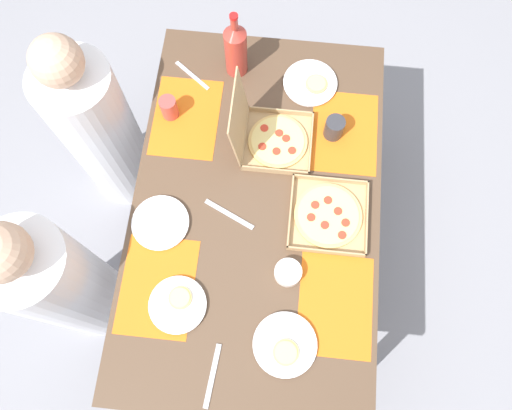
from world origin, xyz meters
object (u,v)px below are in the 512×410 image
(pizza_box_center, at_px, (328,216))
(diner_left_seat, at_px, (66,284))
(cup_clear_right, at_px, (169,108))
(pizza_box_corner_left, at_px, (269,137))
(plate_near_left, at_px, (311,83))
(plate_middle, at_px, (161,223))
(condiment_bowl, at_px, (288,273))
(cup_spare, at_px, (334,128))
(plate_near_right, at_px, (285,345))
(diner_right_seat, at_px, (102,133))
(soda_bottle, at_px, (236,49))
(plate_far_right, at_px, (178,304))

(pizza_box_center, xyz_separation_m, diner_left_seat, (-0.32, 1.00, -0.22))
(cup_clear_right, xyz_separation_m, diner_left_seat, (-0.69, 0.35, -0.26))
(pizza_box_corner_left, distance_m, plate_near_left, 0.32)
(plate_middle, height_order, condiment_bowl, condiment_bowl)
(cup_spare, bearing_deg, plate_near_right, 171.83)
(cup_clear_right, height_order, diner_left_seat, diner_left_seat)
(plate_near_right, bearing_deg, pizza_box_corner_left, 9.45)
(plate_middle, bearing_deg, pizza_box_corner_left, -44.36)
(pizza_box_corner_left, xyz_separation_m, cup_clear_right, (0.08, 0.41, 0.00))
(plate_near_left, height_order, plate_near_right, same)
(plate_near_left, distance_m, diner_right_seat, 0.95)
(plate_near_right, bearing_deg, plate_middle, 51.99)
(cup_spare, height_order, condiment_bowl, cup_spare)
(cup_spare, bearing_deg, cup_clear_right, 88.25)
(pizza_box_center, height_order, cup_spare, cup_spare)
(soda_bottle, height_order, diner_left_seat, diner_left_seat)
(pizza_box_center, height_order, condiment_bowl, condiment_bowl)
(soda_bottle, height_order, condiment_bowl, soda_bottle)
(pizza_box_center, xyz_separation_m, plate_middle, (-0.09, 0.62, -0.00))
(plate_near_left, relative_size, cup_clear_right, 2.25)
(diner_right_seat, bearing_deg, pizza_box_center, -109.77)
(plate_near_left, distance_m, cup_spare, 0.24)
(diner_right_seat, bearing_deg, plate_near_left, -77.16)
(pizza_box_center, height_order, cup_clear_right, cup_clear_right)
(plate_near_right, height_order, condiment_bowl, condiment_bowl)
(plate_near_right, xyz_separation_m, diner_right_seat, (0.84, 0.88, -0.23))
(diner_right_seat, bearing_deg, plate_middle, -139.74)
(plate_near_right, relative_size, soda_bottle, 0.69)
(cup_spare, bearing_deg, plate_middle, 125.61)
(diner_left_seat, bearing_deg, condiment_bowl, -83.87)
(pizza_box_center, distance_m, diner_right_seat, 1.09)
(condiment_bowl, height_order, diner_left_seat, diner_left_seat)
(soda_bottle, distance_m, diner_left_seat, 1.15)
(pizza_box_center, xyz_separation_m, diner_right_seat, (0.36, 1.00, -0.23))
(plate_near_right, bearing_deg, soda_bottle, 15.09)
(pizza_box_center, relative_size, plate_near_right, 1.30)
(diner_right_seat, bearing_deg, cup_spare, -90.64)
(plate_near_left, relative_size, diner_right_seat, 0.19)
(plate_near_left, relative_size, soda_bottle, 0.69)
(pizza_box_corner_left, bearing_deg, diner_left_seat, 129.02)
(plate_far_right, xyz_separation_m, plate_near_right, (-0.10, -0.39, -0.00))
(condiment_bowl, bearing_deg, cup_spare, -12.64)
(plate_far_right, xyz_separation_m, condiment_bowl, (0.15, -0.38, 0.01))
(cup_spare, bearing_deg, diner_left_seat, 123.97)
(cup_spare, relative_size, diner_right_seat, 0.08)
(plate_near_right, distance_m, cup_clear_right, 1.00)
(plate_middle, bearing_deg, plate_near_left, -38.05)
(pizza_box_corner_left, xyz_separation_m, condiment_bowl, (-0.52, -0.12, -0.03))
(cup_spare, height_order, cup_clear_right, cup_clear_right)
(diner_left_seat, bearing_deg, pizza_box_corner_left, -50.98)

